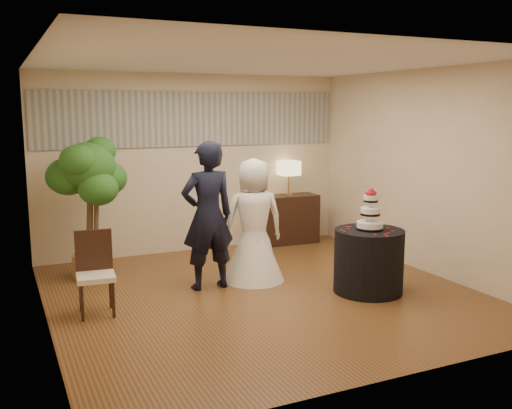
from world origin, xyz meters
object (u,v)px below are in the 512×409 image
side_chair (96,274)px  table_lamp (289,178)px  bride (254,220)px  groom (208,216)px  console (288,219)px  ficus_tree (89,207)px  cake_table (369,261)px  wedding_cake (370,209)px

side_chair → table_lamp: bearing=36.6°
bride → table_lamp: (1.43, 1.71, 0.30)m
groom → console: 2.80m
ficus_tree → console: bearing=11.6°
bride → ficus_tree: ficus_tree is taller
ficus_tree → table_lamp: bearing=11.6°
table_lamp → side_chair: table_lamp is taller
bride → ficus_tree: size_ratio=0.85×
side_chair → groom: bearing=20.0°
groom → console: size_ratio=1.90×
bride → console: 2.26m
console → cake_table: bearing=-94.7°
cake_table → wedding_cake: size_ratio=1.66×
cake_table → wedding_cake: wedding_cake is taller
console → ficus_tree: size_ratio=0.51×
groom → console: bearing=-140.9°
table_lamp → ficus_tree: size_ratio=0.30×
console → bride: bearing=-127.6°
cake_table → console: size_ratio=0.87×
cake_table → ficus_tree: 3.71m
wedding_cake → ficus_tree: 3.66m
bride → side_chair: size_ratio=1.76×
groom → ficus_tree: 1.67m
bride → table_lamp: 2.25m
console → ficus_tree: ficus_tree is taller
cake_table → console: console is taller
groom → cake_table: (1.75, -0.98, -0.54)m
cake_table → ficus_tree: (-3.02, 2.07, 0.57)m
wedding_cake → side_chair: size_ratio=0.56×
cake_table → bride: bearing=135.9°
bride → cake_table: bride is taller
wedding_cake → table_lamp: table_lamp is taller
cake_table → ficus_tree: bearing=145.6°
wedding_cake → console: 2.86m
cake_table → side_chair: side_chair is taller
bride → groom: bearing=14.4°
table_lamp → cake_table: bearing=-97.1°
ficus_tree → groom: bearing=-40.5°
cake_table → side_chair: bearing=169.4°
groom → cake_table: groom is taller
table_lamp → ficus_tree: bearing=-168.4°
side_chair → ficus_tree: bearing=88.2°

